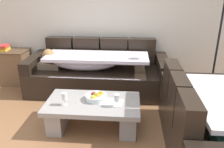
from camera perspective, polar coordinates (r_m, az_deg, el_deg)
name	(u,v)px	position (r m, az deg, el deg)	size (l,w,h in m)	color
back_wall	(93,10)	(4.39, -4.72, 15.32)	(9.00, 0.10, 2.70)	beige
couch_along_wall	(96,73)	(4.10, -3.96, 0.22)	(2.39, 0.92, 0.88)	black
couch_near_window	(208,125)	(2.86, 22.46, -11.33)	(0.92, 1.75, 0.88)	black
coffee_table	(93,111)	(3.09, -4.64, -9.05)	(1.20, 0.68, 0.38)	#9E9894
fruit_bowl	(96,97)	(3.05, -3.88, -5.57)	(0.28, 0.28, 0.10)	silver
wine_glass_near_left	(64,97)	(2.94, -11.53, -5.45)	(0.07, 0.07, 0.17)	silver
wine_glass_near_right	(117,98)	(2.84, 1.15, -5.95)	(0.07, 0.07, 0.17)	silver
open_magazine	(111,103)	(2.98, -0.13, -6.98)	(0.28, 0.21, 0.01)	white
side_cabinet	(10,67)	(4.84, -23.63, 1.65)	(0.72, 0.44, 0.64)	brown
book_stack_on_cabinet	(4,48)	(4.77, -24.89, 5.86)	(0.18, 0.22, 0.10)	gold
floor_lamp	(217,31)	(3.94, 24.32, 9.47)	(0.33, 0.31, 1.95)	black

